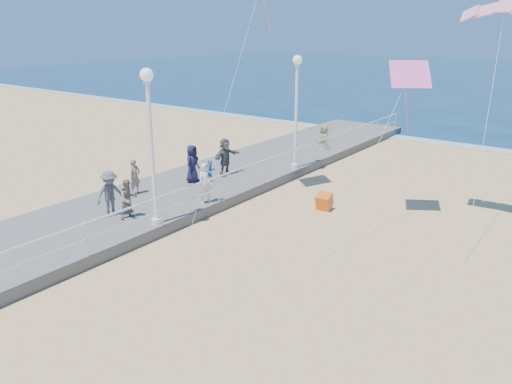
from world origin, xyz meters
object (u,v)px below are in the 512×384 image
Objects in this scene: spectator_1 at (129,199)px; spectator_6 at (135,177)px; spectator_5 at (225,156)px; woman_holding_toddler at (206,183)px; toddler_held at (211,171)px; spectator_4 at (192,164)px; lamp_post_mid at (150,132)px; lamp_post_far at (296,101)px; spectator_2 at (110,194)px; beach_walker_c at (324,140)px; box_kite at (324,203)px.

spectator_1 is 2.74m from spectator_6.
spectator_5 is 4.53m from spectator_6.
woman_holding_toddler reaches higher than spectator_6.
toddler_held reaches higher than spectator_4.
woman_holding_toddler is 3.20m from spectator_6.
lamp_post_far is at bearing 90.00° from lamp_post_mid.
spectator_4 is at bearing 118.78° from lamp_post_mid.
lamp_post_far reaches higher than spectator_2.
spectator_5 is (-1.99, -2.87, -2.41)m from lamp_post_far.
spectator_1 is at bearing -97.30° from lamp_post_far.
lamp_post_mid is 13.80m from beach_walker_c.
spectator_6 reaches higher than spectator_1.
spectator_4 reaches higher than spectator_6.
lamp_post_far is 6.52m from toddler_held.
toddler_held reaches higher than spectator_6.
toddler_held is at bearing -75.04° from spectator_6.
spectator_4 is at bearing -18.35° from spectator_6.
spectator_4 is (-2.50, 1.58, -0.45)m from toddler_held.
spectator_2 is at bearing 166.82° from toddler_held.
lamp_post_far is 5.36m from beach_walker_c.
spectator_5 reaches higher than woman_holding_toddler.
spectator_1 is (-1.28, -2.98, -0.56)m from toddler_held.
spectator_2 is 1.15× the size of spectator_6.
spectator_5 is at bearing 166.55° from box_kite.
spectator_4 is at bearing -117.32° from lamp_post_far.
spectator_6 is 0.85× the size of beach_walker_c.
spectator_2 is (-0.70, -0.24, 0.12)m from spectator_1.
beach_walker_c is at bearing -13.59° from spectator_6.
spectator_2 is 8.19m from box_kite.
spectator_2 is 1.01× the size of spectator_4.
woman_holding_toddler is 2.67× the size of box_kite.
spectator_6 is (-3.12, 1.75, -2.53)m from lamp_post_mid.
beach_walker_c is (-0.86, 10.85, -0.34)m from woman_holding_toddler.
woman_holding_toddler is 4.76m from box_kite.
lamp_post_mid is at bearing -65.07° from spectator_1.
lamp_post_mid reaches higher than spectator_2.
spectator_2 reaches higher than box_kite.
spectator_1 is (-1.18, -0.19, -2.54)m from lamp_post_mid.
toddler_held is 3.29m from spectator_1.
lamp_post_mid is 3.60m from woman_holding_toddler.
woman_holding_toddler is at bearing -76.78° from spectator_6.
toddler_held is 0.50× the size of beach_walker_c.
lamp_post_far is 5.76m from spectator_4.
lamp_post_far reaches higher than spectator_1.
spectator_6 reaches higher than beach_walker_c.
beach_walker_c is at bearing 93.84° from lamp_post_mid.
beach_walker_c is at bearing -6.05° from spectator_5.
spectator_2 is at bearing -176.69° from spectator_5.
beach_walker_c is at bearing 23.76° from toddler_held.
lamp_post_mid is at bearing -122.14° from spectator_6.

